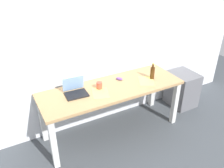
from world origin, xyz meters
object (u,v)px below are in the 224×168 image
Objects in this scene: desk at (112,93)px; coffee_mug at (99,86)px; computer_mouse at (119,79)px; laptop_left at (75,91)px; beer_bottle at (152,73)px; filing_cabinet at (182,89)px.

coffee_mug is at bearing 164.22° from desk.
computer_mouse is 0.38m from coffee_mug.
laptop_left is (-0.50, 0.08, 0.14)m from desk.
computer_mouse is 1.05× the size of coffee_mug.
beer_bottle is 0.96m from filing_cabinet.
laptop_left reaches higher than computer_mouse.
beer_bottle is 0.49m from computer_mouse.
laptop_left reaches higher than filing_cabinet.
computer_mouse is 0.17× the size of filing_cabinet.
laptop_left is at bearing 171.36° from desk.
computer_mouse is at bearing 176.46° from filing_cabinet.
coffee_mug is at bearing -179.26° from filing_cabinet.
desk is 21.01× the size of coffee_mug.
desk is 6.76× the size of laptop_left.
desk is 19.96× the size of computer_mouse.
beer_bottle reaches higher than laptop_left.
coffee_mug reaches higher than desk.
desk is at bearing -177.26° from filing_cabinet.
laptop_left is at bearing 173.83° from beer_bottle.
coffee_mug reaches higher than computer_mouse.
computer_mouse is at bearing 5.55° from laptop_left.
desk is 3.35× the size of filing_cabinet.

